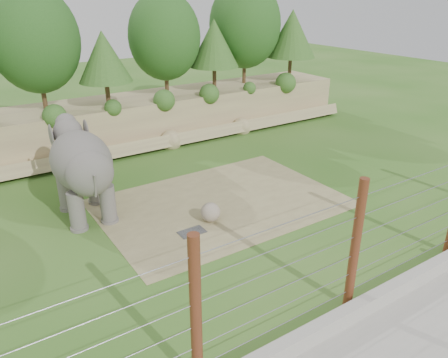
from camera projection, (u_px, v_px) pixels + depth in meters
ground at (254, 237)px, 16.10m from camera, size 90.00×90.00×0.00m
back_embankment at (128, 75)px, 24.50m from camera, size 30.00×5.52×8.77m
dirt_patch at (221, 203)px, 18.64m from camera, size 10.00×7.00×0.02m
drain_grate at (192, 232)px, 16.35m from camera, size 1.00×0.60×0.03m
elephant at (83, 174)px, 16.91m from camera, size 2.18×4.59×3.64m
stone_ball at (210, 212)px, 17.01m from camera, size 0.77×0.77×0.77m
retaining_wall at (362, 307)px, 12.17m from camera, size 26.00×0.35×0.50m
barrier_fence at (355, 246)px, 11.85m from camera, size 20.26×0.26×4.00m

